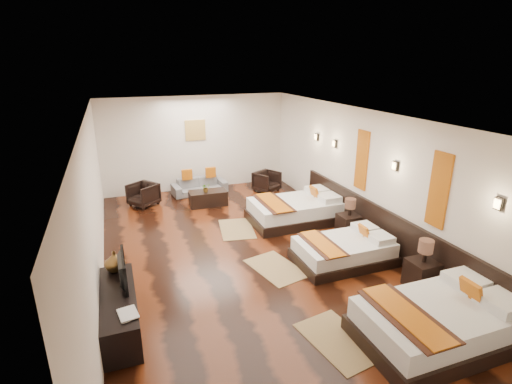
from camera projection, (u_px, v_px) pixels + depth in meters
name	position (u px, v px, depth m)	size (l,w,h in m)	color
floor	(249.00, 257.00, 7.88)	(5.50, 9.50, 0.01)	black
ceiling	(248.00, 117.00, 6.98)	(5.50, 9.50, 0.01)	white
back_wall	(196.00, 143.00, 11.65)	(5.50, 0.01, 2.80)	silver
left_wall	(93.00, 210.00, 6.53)	(0.01, 9.50, 2.80)	silver
right_wall	(370.00, 177.00, 8.33)	(0.01, 9.50, 2.80)	silver
headboard_panel	(387.00, 232.00, 7.92)	(0.08, 6.60, 0.90)	black
bed_near	(439.00, 322.00, 5.47)	(2.23, 1.40, 0.85)	black
bed_mid	(344.00, 250.00, 7.62)	(1.86, 1.17, 0.71)	black
bed_far	(296.00, 210.00, 9.54)	(2.18, 1.37, 0.83)	black
nightstand_a	(422.00, 271.00, 6.73)	(0.46, 0.46, 0.91)	black
nightstand_b	(349.00, 223.00, 8.75)	(0.44, 0.44, 0.88)	black
jute_mat_near	(338.00, 340.00, 5.53)	(0.75, 1.20, 0.01)	olive
jute_mat_mid	(276.00, 268.00, 7.45)	(0.75, 1.20, 0.01)	olive
jute_mat_far	(237.00, 229.00, 9.16)	(0.75, 1.20, 0.01)	olive
tv_console	(120.00, 310.00, 5.75)	(0.50, 1.80, 0.55)	black
tv	(119.00, 271.00, 5.84)	(0.81, 0.11, 0.46)	black
book	(119.00, 317.00, 5.14)	(0.24, 0.32, 0.03)	black
figurine	(115.00, 261.00, 6.24)	(0.33, 0.33, 0.34)	brown
sofa	(200.00, 186.00, 11.54)	(1.59, 0.62, 0.46)	slate
armchair_left	(143.00, 195.00, 10.56)	(0.66, 0.68, 0.62)	black
armchair_right	(267.00, 181.00, 11.71)	(0.65, 0.67, 0.61)	black
coffee_table	(208.00, 198.00, 10.62)	(1.00, 0.50, 0.40)	black
table_plant	(206.00, 188.00, 10.45)	(0.22, 0.19, 0.24)	#255A1E
orange_panel_a	(439.00, 190.00, 6.54)	(0.04, 0.40, 1.30)	#D86014
orange_panel_b	(362.00, 160.00, 8.50)	(0.04, 0.40, 1.30)	#D86014
sconce_near	(499.00, 204.00, 5.51)	(0.07, 0.12, 0.18)	black
sconce_mid	(395.00, 166.00, 7.46)	(0.07, 0.12, 0.18)	black
sconce_far	(335.00, 144.00, 9.42)	(0.07, 0.12, 0.18)	black
sconce_lounge	(317.00, 137.00, 10.22)	(0.07, 0.12, 0.18)	black
gold_artwork	(195.00, 130.00, 11.50)	(0.60, 0.04, 0.60)	#AD873F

